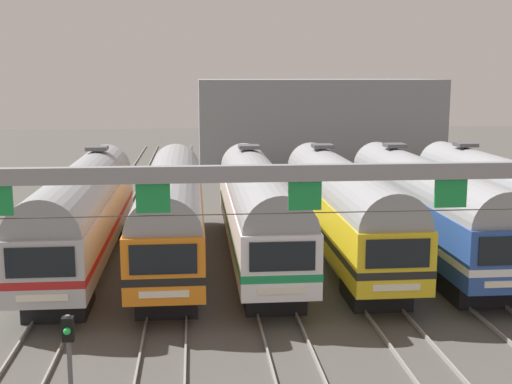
# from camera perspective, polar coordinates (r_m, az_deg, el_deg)

# --- Properties ---
(ground_plane) EXTENTS (160.00, 160.00, 0.00)m
(ground_plane) POSITION_cam_1_polar(r_m,az_deg,el_deg) (32.71, 3.68, -5.73)
(ground_plane) COLOR #4C4944
(track_bed) EXTENTS (21.74, 70.00, 0.15)m
(track_bed) POSITION_cam_1_polar(r_m,az_deg,el_deg) (49.14, 0.62, -0.29)
(track_bed) COLOR gray
(track_bed) RESTS_ON ground
(commuter_train_stainless) EXTENTS (2.88, 18.06, 5.05)m
(commuter_train_stainless) POSITION_cam_1_polar(r_m,az_deg,el_deg) (32.11, -14.40, -1.39)
(commuter_train_stainless) COLOR #B2B5BA
(commuter_train_stainless) RESTS_ON ground
(commuter_train_orange) EXTENTS (2.88, 18.06, 4.77)m
(commuter_train_orange) POSITION_cam_1_polar(r_m,az_deg,el_deg) (31.71, -7.16, -1.30)
(commuter_train_orange) COLOR orange
(commuter_train_orange) RESTS_ON ground
(commuter_train_white) EXTENTS (2.88, 18.06, 5.05)m
(commuter_train_white) POSITION_cam_1_polar(r_m,az_deg,el_deg) (31.83, 0.14, -1.17)
(commuter_train_white) COLOR white
(commuter_train_white) RESTS_ON ground
(commuter_train_yellow) EXTENTS (2.88, 18.06, 5.05)m
(commuter_train_yellow) POSITION_cam_1_polar(r_m,az_deg,el_deg) (32.46, 7.27, -1.04)
(commuter_train_yellow) COLOR gold
(commuter_train_yellow) RESTS_ON ground
(commuter_train_blue) EXTENTS (2.88, 18.06, 5.05)m
(commuter_train_blue) POSITION_cam_1_polar(r_m,az_deg,el_deg) (33.56, 14.03, -0.89)
(commuter_train_blue) COLOR #284C9E
(commuter_train_blue) RESTS_ON ground
(commuter_train_green) EXTENTS (2.88, 18.06, 5.05)m
(commuter_train_green) POSITION_cam_1_polar(r_m,az_deg,el_deg) (35.10, 20.28, -0.75)
(commuter_train_green) COLOR #236B42
(commuter_train_green) RESTS_ON ground
(catenary_gantry) EXTENTS (25.47, 0.44, 6.97)m
(catenary_gantry) POSITION_cam_1_polar(r_m,az_deg,el_deg) (18.61, 10.31, -1.05)
(catenary_gantry) COLOR gray
(catenary_gantry) RESTS_ON ground
(yard_signal_mast) EXTENTS (0.28, 0.35, 3.10)m
(yard_signal_mast) POSITION_cam_1_polar(r_m,az_deg,el_deg) (17.48, -15.56, -12.93)
(yard_signal_mast) COLOR #59595E
(yard_signal_mast) RESTS_ON ground
(maintenance_building) EXTENTS (23.05, 10.00, 8.30)m
(maintenance_building) POSITION_cam_1_polar(r_m,az_deg,el_deg) (66.72, 5.15, 5.92)
(maintenance_building) COLOR gray
(maintenance_building) RESTS_ON ground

